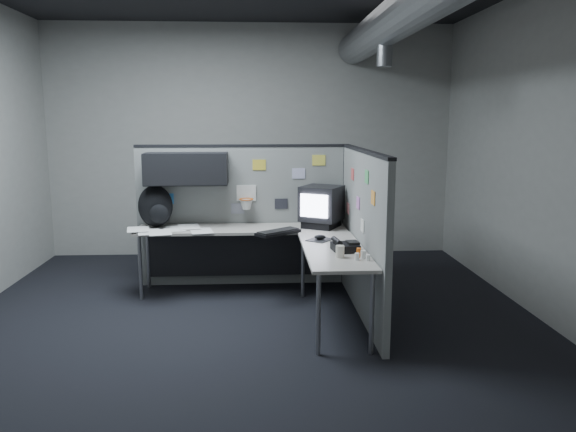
{
  "coord_description": "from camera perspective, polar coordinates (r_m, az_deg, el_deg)",
  "views": [
    {
      "loc": [
        0.07,
        -5.11,
        1.93
      ],
      "look_at": [
        0.38,
        0.35,
        0.97
      ],
      "focal_mm": 35.0,
      "sensor_mm": 36.0,
      "label": 1
    }
  ],
  "objects": [
    {
      "name": "partition_right",
      "position": [
        5.54,
        7.57,
        -1.68
      ],
      "size": [
        0.07,
        2.23,
        1.63
      ],
      "color": "slate",
      "rests_on": "ground"
    },
    {
      "name": "desk",
      "position": [
        5.96,
        -2.4,
        -2.79
      ],
      "size": [
        2.31,
        2.11,
        0.73
      ],
      "color": "#A8A197",
      "rests_on": "ground"
    },
    {
      "name": "keyboard",
      "position": [
        5.85,
        -1.01,
        -1.65
      ],
      "size": [
        0.5,
        0.45,
        0.04
      ],
      "rotation": [
        0.0,
        0.0,
        -0.11
      ],
      "color": "black",
      "rests_on": "desk"
    },
    {
      "name": "monitor",
      "position": [
        6.21,
        3.42,
        1.02
      ],
      "size": [
        0.54,
        0.54,
        0.46
      ],
      "rotation": [
        0.0,
        0.0,
        0.28
      ],
      "color": "black",
      "rests_on": "desk"
    },
    {
      "name": "papers",
      "position": [
        6.15,
        -12.01,
        -1.4
      ],
      "size": [
        0.97,
        0.68,
        0.02
      ],
      "rotation": [
        0.0,
        0.0,
        0.22
      ],
      "color": "white",
      "rests_on": "desk"
    },
    {
      "name": "backpack",
      "position": [
        6.37,
        -13.29,
        0.91
      ],
      "size": [
        0.4,
        0.36,
        0.47
      ],
      "rotation": [
        0.0,
        0.0,
        0.07
      ],
      "color": "black",
      "rests_on": "desk"
    },
    {
      "name": "cup",
      "position": [
        4.9,
        5.31,
        -3.61
      ],
      "size": [
        0.09,
        0.09,
        0.1
      ],
      "primitive_type": "cylinder",
      "rotation": [
        0.0,
        0.0,
        0.15
      ],
      "color": "beige",
      "rests_on": "desk"
    },
    {
      "name": "room",
      "position": [
        5.14,
        2.27,
        11.82
      ],
      "size": [
        5.62,
        5.62,
        3.22
      ],
      "color": "black",
      "rests_on": "ground"
    },
    {
      "name": "phone",
      "position": [
        5.14,
        5.78,
        -3.07
      ],
      "size": [
        0.25,
        0.27,
        0.12
      ],
      "rotation": [
        0.0,
        0.0,
        -0.06
      ],
      "color": "black",
      "rests_on": "desk"
    },
    {
      "name": "partition_back",
      "position": [
        6.42,
        -6.08,
        1.56
      ],
      "size": [
        2.44,
        0.42,
        1.63
      ],
      "color": "slate",
      "rests_on": "ground"
    },
    {
      "name": "bottles",
      "position": [
        4.87,
        7.45,
        -3.94
      ],
      "size": [
        0.13,
        0.16,
        0.08
      ],
      "rotation": [
        0.0,
        0.0,
        -0.03
      ],
      "color": "silver",
      "rests_on": "desk"
    },
    {
      "name": "mouse",
      "position": [
        5.58,
        3.27,
        -2.27
      ],
      "size": [
        0.31,
        0.31,
        0.05
      ],
      "rotation": [
        0.0,
        0.0,
        0.13
      ],
      "color": "black",
      "rests_on": "desk"
    }
  ]
}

